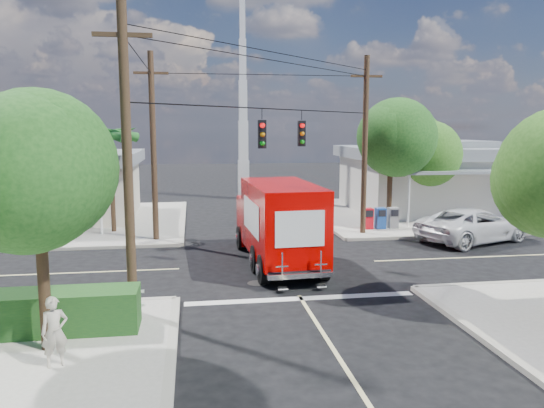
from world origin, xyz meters
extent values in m
plane|color=black|center=(0.00, 0.00, 0.00)|extent=(120.00, 120.00, 0.00)
cube|color=#9D988E|center=(11.00, 11.00, 0.07)|extent=(14.00, 14.00, 0.14)
cube|color=#A39E90|center=(4.00, 11.00, 0.07)|extent=(0.25, 14.00, 0.14)
cube|color=#A39E90|center=(11.00, 4.00, 0.07)|extent=(14.00, 0.25, 0.14)
cube|color=#9D988E|center=(-11.00, 11.00, 0.07)|extent=(14.00, 14.00, 0.14)
cube|color=#A39E90|center=(-4.00, 11.00, 0.07)|extent=(0.25, 14.00, 0.14)
cube|color=#A39E90|center=(-11.00, 4.00, 0.07)|extent=(14.00, 0.25, 0.14)
cube|color=beige|center=(0.00, 10.00, 0.01)|extent=(0.12, 12.00, 0.01)
cube|color=beige|center=(0.00, -10.00, 0.01)|extent=(0.12, 12.00, 0.01)
cube|color=beige|center=(10.00, 0.00, 0.01)|extent=(12.00, 0.12, 0.01)
cube|color=beige|center=(-10.00, 0.00, 0.01)|extent=(12.00, 0.12, 0.01)
cube|color=silver|center=(0.00, -4.30, 0.01)|extent=(7.50, 0.40, 0.01)
cube|color=beige|center=(12.50, 12.00, 1.84)|extent=(11.00, 8.00, 3.40)
cube|color=gray|center=(12.50, 12.00, 3.89)|extent=(11.80, 8.80, 0.70)
cube|color=gray|center=(12.50, 12.00, 4.39)|extent=(6.05, 4.40, 0.50)
cube|color=gray|center=(12.50, 7.10, 3.04)|extent=(9.90, 1.80, 0.15)
cylinder|color=silver|center=(8.10, 6.30, 1.59)|extent=(0.12, 0.12, 2.90)
cube|color=beige|center=(-12.00, 12.50, 1.74)|extent=(10.00, 8.00, 3.20)
cube|color=gray|center=(-12.00, 12.50, 3.69)|extent=(10.80, 8.80, 0.70)
cube|color=gray|center=(-12.00, 12.50, 4.19)|extent=(5.50, 4.40, 0.50)
cube|color=gray|center=(-12.00, 7.60, 2.84)|extent=(9.00, 1.80, 0.15)
cylinder|color=silver|center=(-8.00, 6.80, 1.49)|extent=(0.12, 0.12, 2.70)
cube|color=silver|center=(0.50, 20.00, 1.50)|extent=(0.80, 0.80, 3.00)
cube|color=silver|center=(0.50, 20.00, 4.50)|extent=(0.70, 0.70, 3.00)
cube|color=silver|center=(0.50, 20.00, 7.50)|extent=(0.60, 0.60, 3.00)
cube|color=silver|center=(0.50, 20.00, 10.50)|extent=(0.50, 0.50, 3.00)
cube|color=silver|center=(0.50, 20.00, 13.50)|extent=(0.40, 0.40, 3.00)
cylinder|color=#422D1C|center=(-7.00, -7.50, 2.00)|extent=(0.28, 0.28, 3.71)
sphere|color=#194716|center=(-7.00, -7.50, 4.32)|extent=(3.71, 3.71, 3.71)
sphere|color=#194716|center=(-7.40, -7.30, 4.55)|extent=(3.02, 3.02, 3.02)
sphere|color=#194716|center=(-6.65, -7.80, 4.20)|extent=(3.25, 3.25, 3.25)
cylinder|color=#422D1C|center=(7.20, 6.80, 2.19)|extent=(0.28, 0.28, 4.10)
sphere|color=#194716|center=(7.20, 6.80, 4.75)|extent=(4.10, 4.10, 4.10)
sphere|color=#194716|center=(6.80, 7.00, 5.00)|extent=(3.33, 3.33, 3.33)
sphere|color=#194716|center=(7.55, 6.50, 4.62)|extent=(3.58, 3.58, 3.58)
cylinder|color=#422D1C|center=(9.80, 9.00, 1.93)|extent=(0.28, 0.28, 3.58)
sphere|color=#2A5E19|center=(9.80, 9.00, 4.17)|extent=(3.58, 3.58, 3.58)
sphere|color=#2A5E19|center=(9.40, 9.20, 4.40)|extent=(2.91, 2.91, 2.91)
sphere|color=#2A5E19|center=(10.15, 8.70, 4.06)|extent=(3.14, 3.14, 3.14)
cylinder|color=#422D1C|center=(-7.50, 7.50, 2.64)|extent=(0.24, 0.24, 5.00)
cone|color=#1E6021|center=(-6.60, 7.50, 5.24)|extent=(0.50, 2.06, 0.98)
cone|color=#1E6021|center=(-6.94, 8.20, 5.24)|extent=(1.92, 1.68, 0.98)
cone|color=#1E6021|center=(-7.70, 8.38, 5.24)|extent=(2.12, 0.95, 0.98)
cone|color=#1E6021|center=(-8.31, 7.89, 5.24)|extent=(1.34, 2.07, 0.98)
cone|color=#1E6021|center=(-8.31, 7.11, 5.24)|extent=(1.34, 2.07, 0.98)
cone|color=#1E6021|center=(-7.70, 6.62, 5.24)|extent=(2.12, 0.95, 0.98)
cone|color=#1E6021|center=(-6.94, 6.80, 5.24)|extent=(1.92, 1.68, 0.98)
cylinder|color=#422D1C|center=(-9.50, 9.00, 2.44)|extent=(0.24, 0.24, 4.60)
cone|color=#1E6021|center=(-8.60, 9.00, 4.84)|extent=(0.50, 2.06, 0.98)
cone|color=#1E6021|center=(-8.94, 9.70, 4.84)|extent=(1.92, 1.68, 0.98)
cone|color=#1E6021|center=(-9.70, 9.88, 4.84)|extent=(2.12, 0.95, 0.98)
cone|color=#1E6021|center=(-10.31, 9.39, 4.84)|extent=(1.34, 2.07, 0.98)
cone|color=#1E6021|center=(-10.31, 8.61, 4.84)|extent=(1.34, 2.07, 0.98)
cone|color=#1E6021|center=(-9.70, 8.12, 4.84)|extent=(2.12, 0.95, 0.98)
cone|color=#1E6021|center=(-8.94, 8.30, 4.84)|extent=(1.92, 1.68, 0.98)
cylinder|color=#473321|center=(-5.20, -5.20, 4.50)|extent=(0.28, 0.28, 9.00)
cube|color=#473321|center=(-5.20, -5.20, 8.00)|extent=(1.60, 0.12, 0.12)
cylinder|color=#473321|center=(5.20, 5.20, 4.50)|extent=(0.28, 0.28, 9.00)
cube|color=#473321|center=(5.20, 5.20, 8.00)|extent=(1.60, 0.12, 0.12)
cylinder|color=#473321|center=(-5.20, 5.20, 4.50)|extent=(0.28, 0.28, 9.00)
cube|color=#473321|center=(-5.20, 5.20, 8.00)|extent=(1.60, 0.12, 0.12)
cylinder|color=black|center=(0.00, 0.00, 6.20)|extent=(10.43, 10.43, 0.04)
cube|color=black|center=(-0.80, -0.80, 5.25)|extent=(0.30, 0.24, 1.05)
sphere|color=red|center=(-0.80, -0.94, 5.58)|extent=(0.20, 0.20, 0.20)
cube|color=black|center=(1.10, 1.10, 5.25)|extent=(0.30, 0.24, 1.05)
sphere|color=red|center=(1.10, 0.96, 5.58)|extent=(0.20, 0.20, 0.20)
cube|color=silver|center=(-7.80, -5.60, 0.49)|extent=(5.94, 0.05, 0.08)
cube|color=silver|center=(-7.80, -5.60, 0.89)|extent=(5.94, 0.05, 0.08)
cube|color=silver|center=(-5.00, -5.60, 0.64)|extent=(0.09, 0.06, 1.00)
cube|color=#19431B|center=(-8.00, -6.40, 0.69)|extent=(6.20, 1.20, 1.10)
cube|color=red|center=(5.80, 6.20, 0.69)|extent=(0.50, 0.50, 1.10)
cube|color=navy|center=(6.50, 6.20, 0.69)|extent=(0.50, 0.50, 1.10)
cube|color=slate|center=(7.20, 6.20, 0.69)|extent=(0.50, 0.50, 1.10)
cube|color=black|center=(-0.03, 0.34, 0.53)|extent=(2.58, 7.58, 0.24)
cube|color=#CA0100|center=(-0.18, 3.26, 1.29)|extent=(2.38, 1.74, 2.11)
cube|color=black|center=(-0.22, 3.93, 1.68)|extent=(2.02, 0.34, 0.91)
cube|color=silver|center=(-0.23, 4.13, 0.62)|extent=(2.21, 0.23, 0.34)
cube|color=#CA0100|center=(0.01, -0.52, 1.96)|extent=(2.68, 5.67, 2.78)
cube|color=white|center=(1.23, -0.45, 2.11)|extent=(0.20, 3.45, 1.25)
cube|color=white|center=(-1.21, -0.58, 2.11)|extent=(0.20, 3.45, 1.25)
cube|color=white|center=(0.15, -3.31, 2.11)|extent=(1.72, 0.11, 1.25)
cube|color=silver|center=(0.16, -3.44, 0.53)|extent=(2.31, 0.36, 0.17)
cube|color=silver|center=(-0.50, -3.60, 0.91)|extent=(0.43, 0.08, 0.96)
cube|color=silver|center=(0.84, -3.53, 0.91)|extent=(0.43, 0.08, 0.96)
cylinder|color=black|center=(-1.28, 3.06, 0.53)|extent=(0.36, 1.07, 1.05)
cylinder|color=black|center=(0.92, 3.18, 0.53)|extent=(0.36, 1.07, 1.05)
cylinder|color=black|center=(-0.99, -2.49, 0.53)|extent=(0.36, 1.07, 1.05)
cylinder|color=black|center=(1.21, -2.38, 0.53)|extent=(0.36, 1.07, 1.05)
imported|color=silver|center=(10.02, 2.96, 0.82)|extent=(6.50, 4.69, 1.64)
imported|color=beige|center=(-6.55, -8.53, 0.95)|extent=(0.69, 0.58, 1.61)
camera|label=1|loc=(-3.40, -20.53, 5.52)|focal=35.00mm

